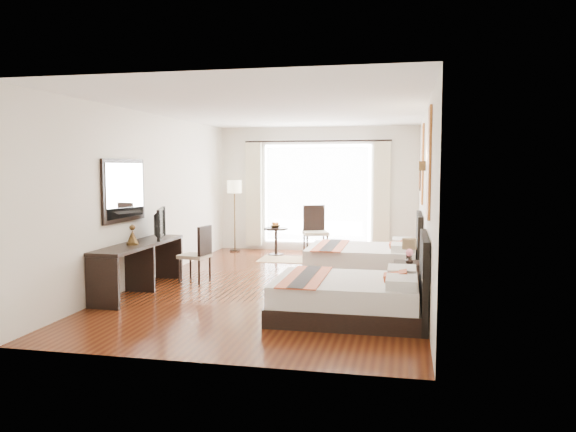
% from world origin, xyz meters
% --- Properties ---
extents(floor, '(4.50, 7.50, 0.01)m').
position_xyz_m(floor, '(0.00, 0.00, -0.01)').
color(floor, '#3D160B').
rests_on(floor, ground).
extents(ceiling, '(4.50, 7.50, 0.02)m').
position_xyz_m(ceiling, '(0.00, 0.00, 2.79)').
color(ceiling, white).
rests_on(ceiling, wall_headboard).
extents(wall_headboard, '(0.01, 7.50, 2.80)m').
position_xyz_m(wall_headboard, '(2.25, 0.00, 1.40)').
color(wall_headboard, silver).
rests_on(wall_headboard, floor).
extents(wall_desk, '(0.01, 7.50, 2.80)m').
position_xyz_m(wall_desk, '(-2.25, 0.00, 1.40)').
color(wall_desk, silver).
rests_on(wall_desk, floor).
extents(wall_window, '(4.50, 0.01, 2.80)m').
position_xyz_m(wall_window, '(0.00, 3.75, 1.40)').
color(wall_window, silver).
rests_on(wall_window, floor).
extents(wall_entry, '(4.50, 0.01, 2.80)m').
position_xyz_m(wall_entry, '(0.00, -3.75, 1.40)').
color(wall_entry, silver).
rests_on(wall_entry, floor).
extents(window_glass, '(2.40, 0.02, 2.20)m').
position_xyz_m(window_glass, '(0.00, 3.73, 1.30)').
color(window_glass, white).
rests_on(window_glass, wall_window).
extents(sheer_curtain, '(2.30, 0.02, 2.10)m').
position_xyz_m(sheer_curtain, '(0.00, 3.67, 1.30)').
color(sheer_curtain, white).
rests_on(sheer_curtain, wall_window).
extents(drape_left, '(0.35, 0.14, 2.35)m').
position_xyz_m(drape_left, '(-1.45, 3.63, 1.28)').
color(drape_left, '#B5AD8C').
rests_on(drape_left, floor).
extents(drape_right, '(0.35, 0.14, 2.35)m').
position_xyz_m(drape_right, '(1.45, 3.63, 1.28)').
color(drape_right, '#B5AD8C').
rests_on(drape_right, floor).
extents(art_panel_near, '(0.03, 0.50, 1.35)m').
position_xyz_m(art_panel_near, '(2.23, -1.80, 1.95)').
color(art_panel_near, maroon).
rests_on(art_panel_near, wall_headboard).
extents(art_panel_far, '(0.03, 0.50, 1.35)m').
position_xyz_m(art_panel_far, '(2.23, 1.02, 1.95)').
color(art_panel_far, maroon).
rests_on(art_panel_far, wall_headboard).
extents(wall_sconce, '(0.10, 0.14, 0.14)m').
position_xyz_m(wall_sconce, '(2.19, -0.31, 1.92)').
color(wall_sconce, '#433018').
rests_on(wall_sconce, wall_headboard).
extents(mirror_frame, '(0.04, 1.25, 0.95)m').
position_xyz_m(mirror_frame, '(-2.22, -0.99, 1.55)').
color(mirror_frame, black).
rests_on(mirror_frame, wall_desk).
extents(mirror_glass, '(0.01, 1.12, 0.82)m').
position_xyz_m(mirror_glass, '(-2.19, -0.99, 1.55)').
color(mirror_glass, white).
rests_on(mirror_glass, mirror_frame).
extents(bed_near, '(1.92, 1.49, 1.08)m').
position_xyz_m(bed_near, '(1.34, -1.80, 0.28)').
color(bed_near, black).
rests_on(bed_near, floor).
extents(bed_far, '(1.98, 1.54, 1.11)m').
position_xyz_m(bed_far, '(1.32, 1.02, 0.29)').
color(bed_far, black).
rests_on(bed_far, floor).
extents(nightstand, '(0.41, 0.50, 0.48)m').
position_xyz_m(nightstand, '(2.00, -0.31, 0.24)').
color(nightstand, black).
rests_on(nightstand, floor).
extents(table_lamp, '(0.21, 0.21, 0.34)m').
position_xyz_m(table_lamp, '(2.03, -0.26, 0.73)').
color(table_lamp, black).
rests_on(table_lamp, nightstand).
extents(vase, '(0.15, 0.15, 0.12)m').
position_xyz_m(vase, '(2.03, -0.48, 0.56)').
color(vase, black).
rests_on(vase, nightstand).
extents(console_desk, '(0.50, 2.20, 0.76)m').
position_xyz_m(console_desk, '(-1.99, -0.99, 0.38)').
color(console_desk, black).
rests_on(console_desk, floor).
extents(television, '(0.37, 0.85, 0.49)m').
position_xyz_m(television, '(-1.97, -0.44, 1.00)').
color(television, black).
rests_on(television, console_desk).
extents(bronze_figurine, '(0.22, 0.22, 0.26)m').
position_xyz_m(bronze_figurine, '(-1.99, -1.19, 0.89)').
color(bronze_figurine, '#433018').
rests_on(bronze_figurine, console_desk).
extents(desk_chair, '(0.49, 0.49, 0.94)m').
position_xyz_m(desk_chair, '(-1.42, -0.12, 0.29)').
color(desk_chair, '#B7A88C').
rests_on(desk_chair, floor).
extents(floor_lamp, '(0.32, 0.32, 1.61)m').
position_xyz_m(floor_lamp, '(-1.81, 3.30, 1.36)').
color(floor_lamp, black).
rests_on(floor_lamp, floor).
extents(side_table, '(0.52, 0.52, 0.60)m').
position_xyz_m(side_table, '(-0.77, 2.92, 0.30)').
color(side_table, black).
rests_on(side_table, floor).
extents(fruit_bowl, '(0.26, 0.26, 0.06)m').
position_xyz_m(fruit_bowl, '(-0.78, 2.93, 0.62)').
color(fruit_bowl, '#463419').
rests_on(fruit_bowl, side_table).
extents(window_chair, '(0.64, 0.64, 1.09)m').
position_xyz_m(window_chair, '(0.09, 2.94, 0.33)').
color(window_chair, '#B7A88C').
rests_on(window_chair, floor).
extents(jute_rug, '(1.26, 0.87, 0.01)m').
position_xyz_m(jute_rug, '(-0.35, 2.39, 0.01)').
color(jute_rug, tan).
rests_on(jute_rug, floor).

